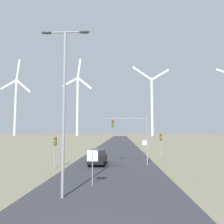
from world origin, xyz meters
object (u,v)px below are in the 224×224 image
at_px(car_approaching, 98,157).
at_px(wind_turbine_center, 152,101).
at_px(streetlamp, 64,91).
at_px(traffic_light_post_near_left, 55,145).
at_px(stop_sign_far, 145,144).
at_px(traffic_light_mast_overhead, 132,130).
at_px(traffic_light_post_near_right, 161,141).
at_px(wind_turbine_left, 78,101).
at_px(stop_sign_near, 92,161).
at_px(wind_turbine_far_left, 16,101).

distance_m(car_approaching, wind_turbine_center, 164.54).
bearing_deg(streetlamp, traffic_light_post_near_left, 109.51).
height_order(stop_sign_far, wind_turbine_center, wind_turbine_center).
bearing_deg(traffic_light_mast_overhead, car_approaching, -173.87).
bearing_deg(traffic_light_post_near_right, stop_sign_far, 94.24).
xyz_separation_m(stop_sign_far, wind_turbine_left, (-41.65, 146.19, 28.52)).
bearing_deg(car_approaching, streetlamp, -93.43).
relative_size(stop_sign_near, traffic_light_post_near_left, 0.77).
distance_m(traffic_light_post_near_left, wind_turbine_center, 167.39).
relative_size(stop_sign_near, car_approaching, 0.61).
relative_size(streetlamp, traffic_light_post_near_left, 3.09).
distance_m(traffic_light_post_near_left, traffic_light_post_near_right, 12.77).
relative_size(car_approaching, wind_turbine_center, 0.07).
height_order(streetlamp, traffic_light_post_near_right, streetlamp).
distance_m(stop_sign_near, wind_turbine_center, 173.53).
bearing_deg(traffic_light_post_near_left, traffic_light_post_near_right, 19.68).
xyz_separation_m(streetlamp, car_approaching, (0.75, 12.50, -5.46)).
height_order(wind_turbine_left, wind_turbine_center, wind_turbine_left).
xyz_separation_m(streetlamp, stop_sign_far, (7.58, 25.82, -4.78)).
xyz_separation_m(stop_sign_near, car_approaching, (-0.63, 9.50, -0.86)).
relative_size(traffic_light_mast_overhead, wind_turbine_center, 0.10).
height_order(streetlamp, car_approaching, streetlamp).
height_order(streetlamp, traffic_light_post_near_left, streetlamp).
xyz_separation_m(traffic_light_post_near_right, wind_turbine_far_left, (-99.61, 162.99, 27.80)).
bearing_deg(wind_turbine_center, stop_sign_near, -99.50).
bearing_deg(traffic_light_post_near_left, car_approaching, 28.51).
distance_m(stop_sign_far, wind_turbine_far_left, 183.24).
xyz_separation_m(wind_turbine_left, wind_turbine_center, (63.71, -0.06, -0.66)).
bearing_deg(streetlamp, wind_turbine_left, 101.20).
bearing_deg(wind_turbine_center, wind_turbine_left, 179.95).
xyz_separation_m(traffic_light_post_near_left, wind_turbine_center, (33.24, 161.81, 27.03)).
xyz_separation_m(wind_turbine_far_left, wind_turbine_left, (57.12, -5.42, -0.34)).
relative_size(stop_sign_near, wind_turbine_left, 0.04).
height_order(stop_sign_far, traffic_light_mast_overhead, traffic_light_mast_overhead).
height_order(streetlamp, wind_turbine_far_left, wind_turbine_far_left).
height_order(traffic_light_post_near_right, car_approaching, traffic_light_post_near_right).
bearing_deg(wind_turbine_center, car_approaching, -100.27).
distance_m(streetlamp, traffic_light_post_near_left, 11.46).
height_order(traffic_light_post_near_right, traffic_light_mast_overhead, traffic_light_mast_overhead).
distance_m(streetlamp, stop_sign_far, 27.34).
xyz_separation_m(streetlamp, wind_turbine_far_left, (-91.19, 177.44, 24.08)).
bearing_deg(stop_sign_far, wind_turbine_far_left, 123.08).
relative_size(stop_sign_near, wind_turbine_center, 0.04).
relative_size(stop_sign_near, traffic_light_mast_overhead, 0.45).
relative_size(streetlamp, wind_turbine_left, 0.15).
bearing_deg(traffic_light_mast_overhead, stop_sign_near, -109.00).
height_order(streetlamp, stop_sign_near, streetlamp).
distance_m(stop_sign_far, wind_turbine_left, 154.66).
height_order(streetlamp, traffic_light_mast_overhead, streetlamp).
height_order(traffic_light_mast_overhead, wind_turbine_far_left, wind_turbine_far_left).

